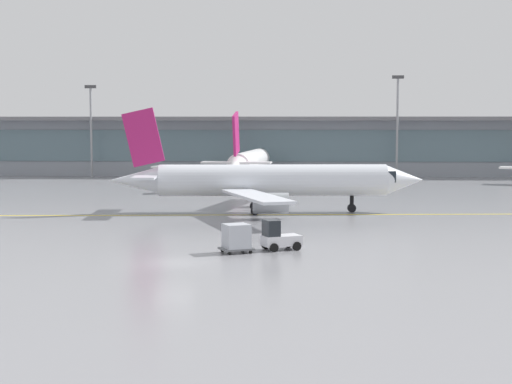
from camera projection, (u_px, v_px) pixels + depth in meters
The scene contains 9 objects.
ground_plane at pixel (173, 263), 49.38m from camera, with size 400.00×400.00×0.00m, color gray.
taxiway_centreline_stripe at pixel (272, 215), 74.97m from camera, with size 110.00×0.36×0.01m, color yellow.
terminal_concourse at pixel (245, 145), 131.46m from camera, with size 202.10×11.00×9.60m.
gate_airplane_1 at pixel (249, 162), 112.97m from camera, with size 28.27×30.54×10.11m.
taxiing_regional_jet at pixel (269, 181), 76.69m from camera, with size 30.63×28.42×10.14m.
baggage_tug at pixel (278, 237), 54.28m from camera, with size 2.95×2.43×2.10m.
cargo_dolly_lead at pixel (236, 237), 53.11m from camera, with size 2.58×2.33×1.94m.
apron_light_mast_1 at pixel (91, 127), 125.27m from camera, with size 1.80×0.36×14.54m.
apron_light_mast_2 at pixel (397, 123), 122.87m from camera, with size 1.80×0.36×15.92m.
Camera 1 is at (7.19, -48.55, 8.74)m, focal length 55.71 mm.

